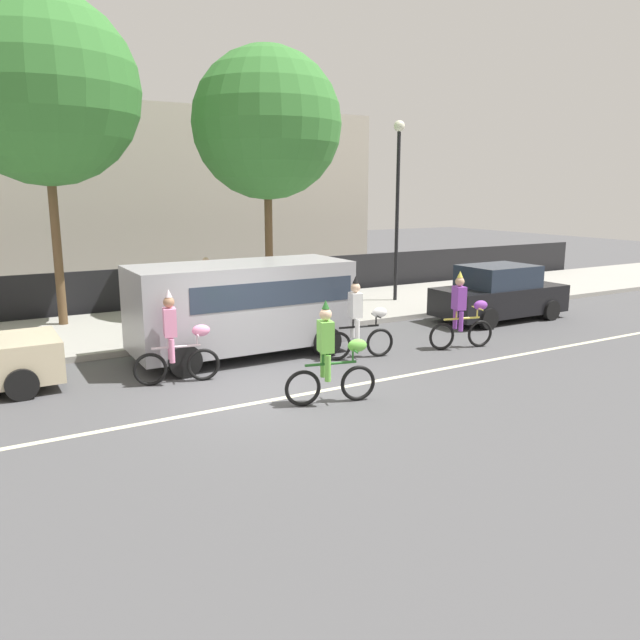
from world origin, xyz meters
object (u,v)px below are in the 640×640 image
at_px(parade_cyclist_zebra, 360,323).
at_px(parked_van_grey, 244,302).
at_px(street_lamp_post, 398,185).
at_px(parked_car_black, 499,294).
at_px(parade_cyclist_pink, 177,342).
at_px(parade_cyclist_purple, 462,315).
at_px(pedestrian_onlooker, 206,281).
at_px(parade_cyclist_lime, 332,359).

relative_size(parade_cyclist_zebra, parked_van_grey, 0.38).
distance_m(parked_van_grey, street_lamp_post, 8.42).
bearing_deg(street_lamp_post, parked_car_black, -72.57).
bearing_deg(parked_van_grey, parade_cyclist_pink, -147.13).
relative_size(parked_van_grey, street_lamp_post, 0.85).
height_order(parade_cyclist_purple, parked_car_black, parade_cyclist_purple).
relative_size(parked_car_black, pedestrian_onlooker, 2.53).
xyz_separation_m(parade_cyclist_lime, parked_car_black, (8.19, 3.95, -0.06)).
relative_size(parade_cyclist_pink, parade_cyclist_zebra, 1.00).
bearing_deg(parade_cyclist_pink, parked_car_black, 7.58).
height_order(parade_cyclist_pink, parade_cyclist_zebra, same).
bearing_deg(parked_car_black, parade_cyclist_purple, -148.17).
height_order(parked_van_grey, parked_car_black, parked_van_grey).
xyz_separation_m(parade_cyclist_lime, parade_cyclist_zebra, (2.15, 2.33, 0.00)).
relative_size(parade_cyclist_pink, parade_cyclist_lime, 1.00).
bearing_deg(parked_car_black, pedestrian_onlooker, 143.90).
bearing_deg(parade_cyclist_purple, street_lamp_post, 68.66).
bearing_deg(parade_cyclist_zebra, parade_cyclist_lime, -132.67).
height_order(parade_cyclist_zebra, parked_car_black, parade_cyclist_zebra).
bearing_deg(parade_cyclist_lime, parade_cyclist_purple, 21.09).
xyz_separation_m(parade_cyclist_zebra, parked_car_black, (6.04, 1.62, -0.06)).
height_order(parade_cyclist_lime, parked_van_grey, parked_van_grey).
distance_m(parade_cyclist_pink, parked_van_grey, 2.44).
relative_size(parade_cyclist_pink, parade_cyclist_purple, 1.00).
bearing_deg(parade_cyclist_pink, parked_van_grey, 32.87).
bearing_deg(parade_cyclist_zebra, parked_car_black, 14.98).
height_order(parade_cyclist_zebra, street_lamp_post, street_lamp_post).
bearing_deg(street_lamp_post, parade_cyclist_lime, -133.03).
bearing_deg(parade_cyclist_lime, parade_cyclist_zebra, 47.33).
bearing_deg(pedestrian_onlooker, parade_cyclist_purple, -62.29).
bearing_deg(parade_cyclist_lime, parade_cyclist_pink, 128.32).
distance_m(parade_cyclist_lime, parade_cyclist_purple, 5.18).
distance_m(parade_cyclist_zebra, pedestrian_onlooker, 6.99).
xyz_separation_m(parade_cyclist_pink, parade_cyclist_purple, (6.88, -0.72, 0.00)).
distance_m(parade_cyclist_pink, street_lamp_post, 10.84).
bearing_deg(parked_van_grey, pedestrian_onlooker, 79.40).
height_order(parade_cyclist_pink, parade_cyclist_lime, same).
height_order(parade_cyclist_purple, parked_van_grey, parked_van_grey).
distance_m(parade_cyclist_pink, parade_cyclist_lime, 3.30).
bearing_deg(street_lamp_post, parade_cyclist_pink, -151.35).
xyz_separation_m(parade_cyclist_pink, parked_van_grey, (2.02, 1.31, 0.44)).
xyz_separation_m(parade_cyclist_pink, parked_car_black, (10.24, 1.36, -0.06)).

